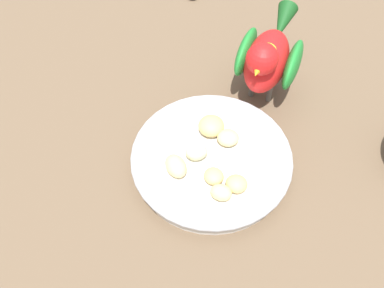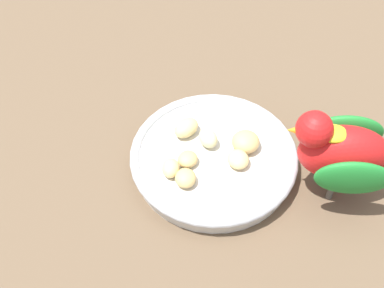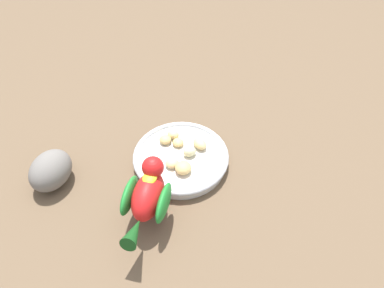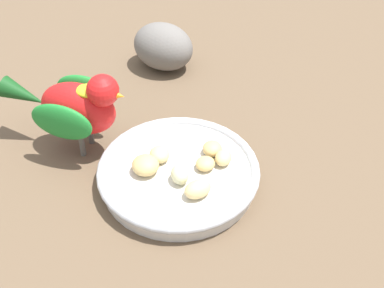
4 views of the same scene
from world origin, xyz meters
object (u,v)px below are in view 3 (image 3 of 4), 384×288
at_px(feeding_bowl, 182,159).
at_px(apple_piece_2, 190,151).
at_px(apple_piece_5, 178,143).
at_px(parrot, 147,196).
at_px(apple_piece_3, 173,135).
at_px(rock_large, 51,170).
at_px(apple_piece_6, 200,144).
at_px(apple_piece_0, 165,140).
at_px(apple_piece_1, 170,162).
at_px(apple_piece_4, 183,168).

xyz_separation_m(feeding_bowl, apple_piece_2, (-0.02, 0.01, 0.02)).
relative_size(apple_piece_5, parrot, 0.14).
height_order(apple_piece_3, rock_large, rock_large).
xyz_separation_m(feeding_bowl, apple_piece_6, (-0.05, 0.02, 0.02)).
bearing_deg(apple_piece_0, rock_large, -34.01).
bearing_deg(apple_piece_1, parrot, 16.97).
relative_size(apple_piece_3, apple_piece_5, 1.04).
bearing_deg(feeding_bowl, apple_piece_4, 39.19).
xyz_separation_m(apple_piece_0, apple_piece_5, (-0.01, 0.03, -0.00)).
height_order(parrot, rock_large, parrot).
bearing_deg(parrot, apple_piece_0, 6.21).
height_order(apple_piece_2, apple_piece_3, apple_piece_2).
distance_m(apple_piece_3, apple_piece_6, 0.07).
bearing_deg(apple_piece_6, rock_large, -41.18).
distance_m(apple_piece_2, rock_large, 0.31).
bearing_deg(apple_piece_3, apple_piece_6, 98.90).
height_order(apple_piece_2, apple_piece_4, same).
height_order(apple_piece_4, apple_piece_5, apple_piece_4).
bearing_deg(apple_piece_6, apple_piece_5, -62.66).
bearing_deg(apple_piece_6, apple_piece_3, -81.10).
bearing_deg(apple_piece_0, apple_piece_4, 61.76).
xyz_separation_m(apple_piece_2, apple_piece_4, (0.05, 0.02, -0.00)).
relative_size(apple_piece_4, apple_piece_6, 1.00).
bearing_deg(apple_piece_6, apple_piece_4, 7.16).
bearing_deg(apple_piece_2, apple_piece_3, -108.20).
distance_m(apple_piece_0, rock_large, 0.26).
distance_m(apple_piece_0, parrot, 0.19).
bearing_deg(apple_piece_6, parrot, 3.80).
bearing_deg(apple_piece_6, apple_piece_1, -16.18).
distance_m(feeding_bowl, apple_piece_5, 0.04).
bearing_deg(parrot, apple_piece_4, -19.60).
bearing_deg(parrot, apple_piece_2, -15.08).
height_order(apple_piece_3, apple_piece_4, apple_piece_4).
bearing_deg(parrot, rock_large, 80.15).
bearing_deg(apple_piece_2, feeding_bowl, -32.72).
relative_size(apple_piece_2, apple_piece_6, 0.81).
xyz_separation_m(apple_piece_4, rock_large, (0.17, -0.23, 0.00)).
height_order(apple_piece_0, apple_piece_2, apple_piece_2).
bearing_deg(rock_large, feeding_bowl, 134.83).
bearing_deg(apple_piece_2, apple_piece_6, 171.05).
bearing_deg(apple_piece_1, apple_piece_3, -148.06).
xyz_separation_m(apple_piece_2, parrot, (0.17, 0.02, 0.04)).
xyz_separation_m(parrot, rock_large, (0.05, -0.23, -0.04)).
relative_size(apple_piece_5, apple_piece_6, 0.73).
bearing_deg(apple_piece_2, apple_piece_5, -101.48).
height_order(apple_piece_2, parrot, parrot).
distance_m(feeding_bowl, apple_piece_4, 0.05).
distance_m(apple_piece_1, apple_piece_4, 0.03).
bearing_deg(apple_piece_4, rock_large, -53.41).
height_order(apple_piece_1, apple_piece_2, apple_piece_2).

